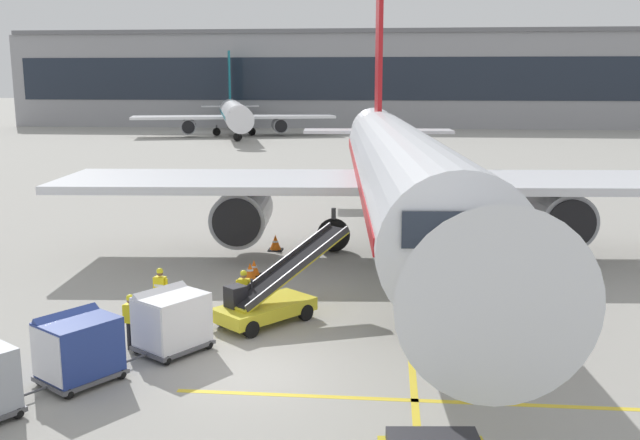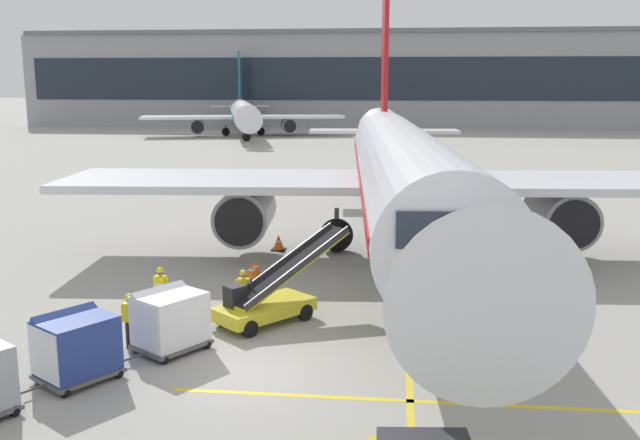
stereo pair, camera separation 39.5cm
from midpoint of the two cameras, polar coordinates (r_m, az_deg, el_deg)
ground_plane at (r=20.36m, az=-5.36°, el=-12.16°), size 600.00×600.00×0.00m
parked_airplane at (r=32.58m, az=6.93°, el=3.87°), size 31.34×41.36×14.15m
belt_loader at (r=24.16m, az=-3.59°, el=-6.19°), size 4.41×4.89×2.91m
baggage_cart_lead at (r=21.97m, az=-11.50°, el=-7.78°), size 2.44×2.71×1.91m
baggage_cart_second at (r=20.52m, az=-18.52°, el=-9.53°), size 2.44×2.71×1.91m
ground_crew_by_loader at (r=25.14m, az=-12.23°, el=-5.38°), size 0.56×0.32×1.74m
ground_crew_by_carts at (r=22.39m, az=-14.54°, el=-7.56°), size 0.56×0.32×1.74m
ground_crew_marshaller at (r=24.38m, az=-5.69°, el=-5.70°), size 0.57×0.29×1.74m
safety_cone_engine_keepout at (r=34.21m, az=-3.02°, el=-1.82°), size 0.68×0.68×0.76m
safety_cone_wingtip at (r=29.87m, az=-4.79°, el=-3.85°), size 0.60×0.60×0.68m
safety_cone_nose_mark at (r=29.33m, az=-5.12°, el=-4.12°), size 0.62×0.62×0.70m
apron_guidance_line_lead_in at (r=32.63m, az=7.26°, el=-3.20°), size 0.20×110.00×0.01m
apron_guidance_line_stop_bar at (r=18.84m, az=7.18°, el=-14.20°), size 12.00×0.20×0.01m
terminal_building at (r=128.96m, az=8.90°, el=11.09°), size 142.55×16.03×16.48m
distant_airplane at (r=105.48m, az=-6.08°, el=8.48°), size 29.79×37.86×12.79m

